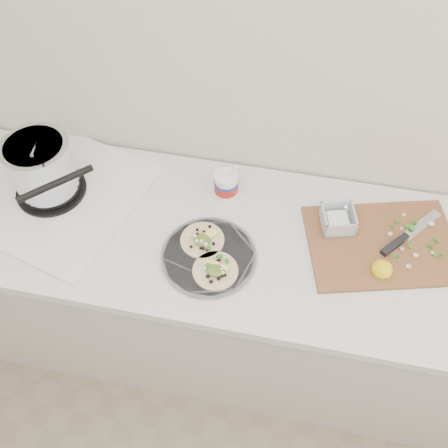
% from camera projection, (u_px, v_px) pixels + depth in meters
% --- Properties ---
extents(counter, '(2.44, 0.66, 0.90)m').
position_uv_depth(counter, '(222.00, 295.00, 2.04)').
color(counter, beige).
rests_on(counter, ground).
extents(stove, '(0.72, 0.69, 0.28)m').
position_uv_depth(stove, '(46.00, 176.00, 1.70)').
color(stove, silver).
rests_on(stove, counter).
extents(taco_plate, '(0.31, 0.31, 0.04)m').
position_uv_depth(taco_plate, '(209.00, 255.00, 1.60)').
color(taco_plate, '#595960').
rests_on(taco_plate, counter).
extents(tub, '(0.09, 0.09, 0.19)m').
position_uv_depth(tub, '(227.00, 183.00, 1.72)').
color(tub, white).
rests_on(tub, counter).
extents(cutboard, '(0.56, 0.45, 0.08)m').
position_uv_depth(cutboard, '(379.00, 239.00, 1.64)').
color(cutboard, brown).
rests_on(cutboard, counter).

